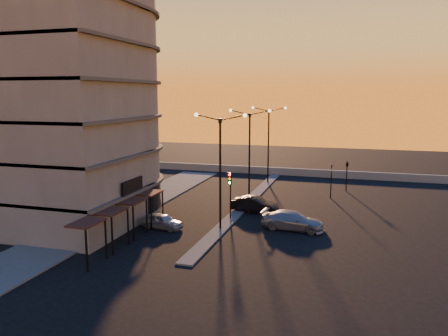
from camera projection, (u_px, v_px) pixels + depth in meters
ground at (220, 230)px, 35.74m from camera, size 120.00×120.00×0.00m
sidewalk_west at (130, 208)px, 42.50m from camera, size 5.00×40.00×0.12m
median at (249, 201)px, 45.17m from camera, size 1.20×36.00×0.12m
parapet at (291, 172)px, 59.63m from camera, size 44.00×0.50×1.00m
building at (66, 83)px, 37.78m from camera, size 14.35×17.08×25.00m
streetlamp_near at (220, 162)px, 34.81m from camera, size 4.32×0.32×9.51m
streetlamp_mid at (249, 148)px, 44.25m from camera, size 4.32×0.32×9.51m
streetlamp_far at (268, 138)px, 53.69m from camera, size 4.32×0.32×9.51m
traffic_light_main at (230, 188)px, 37.97m from camera, size 0.28×0.44×4.25m
signal_east_a at (331, 180)px, 46.35m from camera, size 0.13×0.16×3.60m
signal_east_b at (347, 164)px, 49.51m from camera, size 0.42×1.99×3.60m
car_hatchback at (162, 221)px, 36.01m from camera, size 3.77×1.97×1.22m
car_sedan at (255, 205)px, 40.96m from camera, size 4.60×2.12×1.46m
car_wagon at (293, 221)px, 35.70m from camera, size 5.31×2.48×1.50m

